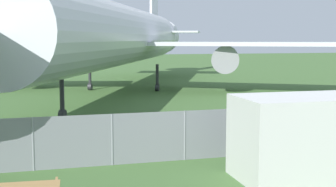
# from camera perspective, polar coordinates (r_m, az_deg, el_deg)

# --- Properties ---
(perimeter_fence) EXTENTS (56.07, 0.07, 1.74)m
(perimeter_fence) POSITION_cam_1_polar(r_m,az_deg,el_deg) (15.80, -6.82, -5.60)
(perimeter_fence) COLOR gray
(perimeter_fence) RESTS_ON ground
(airplane) EXTENTS (37.44, 46.17, 13.91)m
(airplane) POSITION_cam_1_polar(r_m,az_deg,el_deg) (36.88, -6.03, 7.03)
(airplane) COLOR silver
(airplane) RESTS_ON ground
(portable_cabin) EXTENTS (4.44, 2.49, 2.52)m
(portable_cabin) POSITION_cam_1_polar(r_m,az_deg,el_deg) (14.82, 16.79, -5.13)
(portable_cabin) COLOR silver
(portable_cabin) RESTS_ON ground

